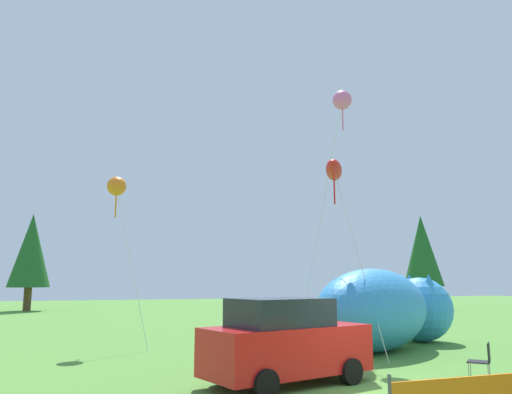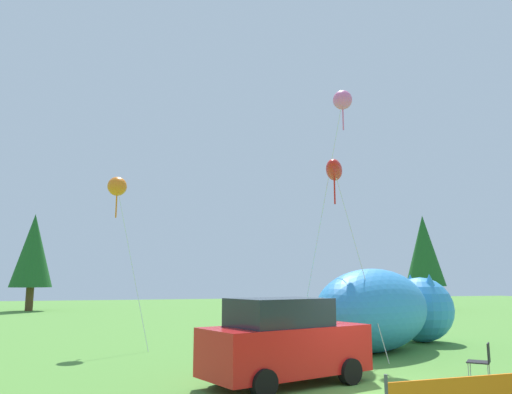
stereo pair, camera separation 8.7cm
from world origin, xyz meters
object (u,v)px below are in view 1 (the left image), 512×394
(kite_pink_octopus, at_px, (342,102))
(folding_chair, at_px, (483,358))
(kite_orange_flower, at_px, (117,187))
(kite_red_lizard, at_px, (334,171))
(inflatable_cat, at_px, (386,312))
(parked_car, at_px, (285,342))

(kite_pink_octopus, bearing_deg, folding_chair, -87.23)
(kite_orange_flower, height_order, kite_red_lizard, kite_red_lizard)
(folding_chair, height_order, inflatable_cat, inflatable_cat)
(parked_car, xyz_separation_m, inflatable_cat, (5.94, 4.82, 0.34))
(inflatable_cat, relative_size, kite_red_lizard, 1.16)
(kite_orange_flower, distance_m, kite_red_lizard, 8.86)
(parked_car, distance_m, kite_orange_flower, 11.11)
(parked_car, xyz_separation_m, kite_red_lizard, (3.82, 4.62, 5.60))
(folding_chair, height_order, kite_red_lizard, kite_red_lizard)
(kite_orange_flower, height_order, kite_pink_octopus, kite_pink_octopus)
(inflatable_cat, bearing_deg, parked_car, -171.33)
(inflatable_cat, relative_size, kite_pink_octopus, 0.79)
(kite_red_lizard, bearing_deg, folding_chair, -76.33)
(parked_car, distance_m, folding_chair, 5.27)
(folding_chair, relative_size, kite_orange_flower, 0.14)
(kite_red_lizard, bearing_deg, kite_pink_octopus, 47.82)
(kite_red_lizard, bearing_deg, kite_orange_flower, 150.81)
(inflatable_cat, height_order, kite_orange_flower, kite_orange_flower)
(inflatable_cat, distance_m, kite_pink_octopus, 8.64)
(folding_chair, bearing_deg, parked_car, 36.08)
(folding_chair, height_order, kite_orange_flower, kite_orange_flower)
(kite_orange_flower, xyz_separation_m, kite_red_lizard, (7.73, -4.32, 0.29))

